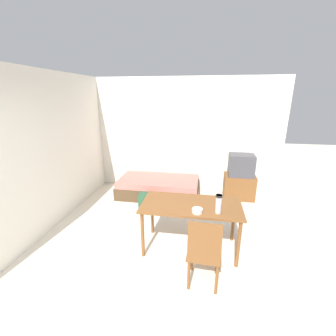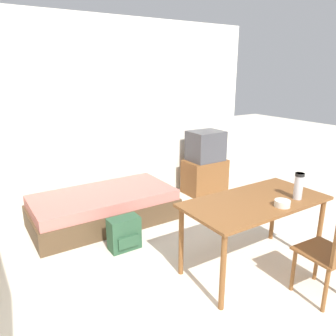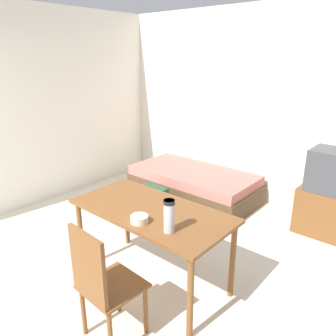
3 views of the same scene
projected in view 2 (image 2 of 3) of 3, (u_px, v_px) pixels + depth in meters
wall_back at (107, 116)px, 4.71m from camera, size 4.93×0.06×2.70m
daybed at (104, 208)px, 4.39m from camera, size 1.89×0.95×0.42m
tv at (205, 164)px, 5.40m from camera, size 0.68×0.45×1.04m
dining_table at (255, 208)px, 3.23m from camera, size 1.46×0.73×0.76m
wooden_chair at (336, 248)px, 2.78m from camera, size 0.43×0.43×0.96m
thermos_flask at (299, 185)px, 3.20m from camera, size 0.09×0.09×0.27m
mate_bowl at (282, 203)px, 3.06m from camera, size 0.15×0.15×0.06m
backpack at (124, 234)px, 3.73m from camera, size 0.36×0.22×0.39m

